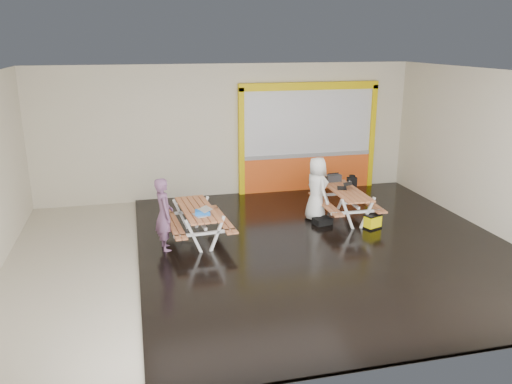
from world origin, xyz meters
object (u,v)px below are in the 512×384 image
object	(u,v)px
person_left	(164,215)
toolbox	(333,178)
laptop_left	(202,213)
laptop_right	(344,187)
picnic_table_left	(198,216)
dark_case	(322,221)
person_right	(317,189)
fluke_bag	(373,222)
picnic_table_right	(346,197)
blue_pouch	(203,212)
backpack	(352,183)

from	to	relation	value
person_left	toolbox	xyz separation A→B (m)	(4.22, 1.64, 0.05)
laptop_left	laptop_right	world-z (taller)	laptop_right
person_left	laptop_left	world-z (taller)	person_left
picnic_table_left	dark_case	bearing A→B (deg)	4.75
person_right	fluke_bag	distance (m)	1.46
laptop_left	toolbox	bearing A→B (deg)	26.58
picnic_table_right	person_right	distance (m)	0.72
picnic_table_left	dark_case	xyz separation A→B (m)	(2.86, 0.24, -0.44)
laptop_left	blue_pouch	xyz separation A→B (m)	(0.02, 0.03, -0.00)
person_left	dark_case	xyz separation A→B (m)	(3.56, 0.59, -0.65)
toolbox	fluke_bag	bearing A→B (deg)	-77.80
laptop_left	blue_pouch	world-z (taller)	laptop_left
laptop_right	backpack	distance (m)	0.75
blue_pouch	dark_case	size ratio (longest dim) A/B	0.76
person_right	backpack	xyz separation A→B (m)	(1.15, 0.63, -0.09)
picnic_table_right	person_right	world-z (taller)	person_right
person_right	toolbox	distance (m)	0.96
blue_pouch	backpack	xyz separation A→B (m)	(3.94, 1.67, -0.10)
laptop_right	dark_case	size ratio (longest dim) A/B	1.08
person_right	dark_case	bearing A→B (deg)	173.03
person_left	fluke_bag	size ratio (longest dim) A/B	3.45
fluke_bag	laptop_right	bearing A→B (deg)	109.07
picnic_table_left	picnic_table_right	world-z (taller)	picnic_table_left
picnic_table_left	toolbox	bearing A→B (deg)	20.17
backpack	picnic_table_right	bearing A→B (deg)	-122.04
toolbox	laptop_left	bearing A→B (deg)	-153.42
laptop_right	fluke_bag	xyz separation A→B (m)	(0.32, -0.92, -0.57)
person_left	laptop_right	bearing A→B (deg)	-84.17
person_right	blue_pouch	size ratio (longest dim) A/B	5.08
laptop_left	toolbox	size ratio (longest dim) A/B	1.04
blue_pouch	picnic_table_right	bearing A→B (deg)	14.87
laptop_left	fluke_bag	xyz separation A→B (m)	(3.83, 0.18, -0.58)
person_left	laptop_right	xyz separation A→B (m)	(4.24, 1.00, 0.01)
backpack	fluke_bag	bearing A→B (deg)	-95.27
person_left	fluke_bag	xyz separation A→B (m)	(4.56, 0.08, -0.57)
laptop_left	dark_case	distance (m)	2.99
laptop_right	fluke_bag	distance (m)	1.13
picnic_table_left	laptop_left	size ratio (longest dim) A/B	4.75
blue_pouch	toolbox	distance (m)	3.87
picnic_table_right	person_left	world-z (taller)	person_left
laptop_left	blue_pouch	distance (m)	0.04
laptop_left	dark_case	xyz separation A→B (m)	(2.83, 0.69, -0.66)
person_left	dark_case	size ratio (longest dim) A/B	3.81
person_left	laptop_right	world-z (taller)	person_left
blue_pouch	fluke_bag	bearing A→B (deg)	2.30
person_left	picnic_table_left	bearing A→B (deg)	-71.06
laptop_right	dark_case	bearing A→B (deg)	-148.20
person_left	backpack	world-z (taller)	person_left
picnic_table_right	person_left	distance (m)	4.32
laptop_right	picnic_table_right	bearing A→B (deg)	-92.53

